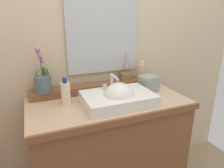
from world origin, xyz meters
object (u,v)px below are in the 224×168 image
at_px(tissue_box, 148,83).
at_px(soap_dispenser, 141,71).
at_px(lotion_bottle, 66,93).
at_px(reed_diffuser, 125,76).
at_px(potted_plant, 43,81).
at_px(sink_basin, 118,99).

bearing_deg(tissue_box, soap_dispenser, 83.29).
bearing_deg(lotion_bottle, reed_diffuser, 19.17).
bearing_deg(potted_plant, tissue_box, -9.66).
xyz_separation_m(soap_dispenser, lotion_bottle, (-0.68, -0.17, -0.04)).
xyz_separation_m(soap_dispenser, tissue_box, (-0.02, -0.15, -0.06)).
distance_m(reed_diffuser, tissue_box, 0.21).
bearing_deg(soap_dispenser, potted_plant, -179.21).
bearing_deg(sink_basin, lotion_bottle, 159.99).
relative_size(sink_basin, reed_diffuser, 2.07).
distance_m(sink_basin, soap_dispenser, 0.46).
distance_m(potted_plant, reed_diffuser, 0.67).
height_order(potted_plant, lotion_bottle, potted_plant).
bearing_deg(tissue_box, reed_diffuser, 126.44).
xyz_separation_m(sink_basin, reed_diffuser, (0.20, 0.31, 0.05)).
distance_m(lotion_bottle, tissue_box, 0.67).
xyz_separation_m(reed_diffuser, tissue_box, (0.12, -0.17, -0.03)).
relative_size(reed_diffuser, lotion_bottle, 1.20).
bearing_deg(sink_basin, reed_diffuser, 56.99).
height_order(sink_basin, lotion_bottle, lotion_bottle).
distance_m(potted_plant, lotion_bottle, 0.21).
bearing_deg(soap_dispenser, tissue_box, -96.71).
relative_size(potted_plant, lotion_bottle, 1.71).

